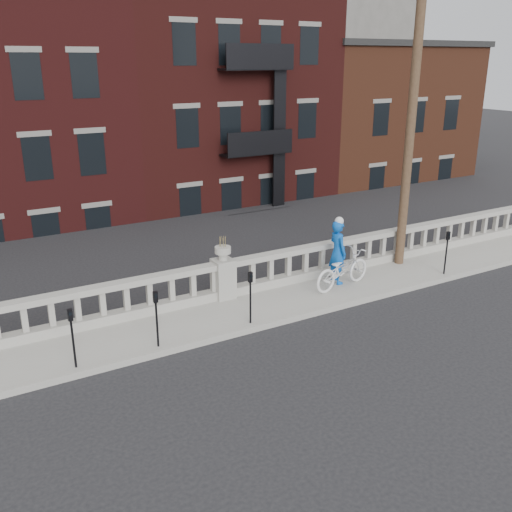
{
  "coord_description": "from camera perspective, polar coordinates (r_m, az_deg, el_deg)",
  "views": [
    {
      "loc": [
        -6.55,
        -9.12,
        6.42
      ],
      "look_at": [
        0.6,
        3.2,
        1.48
      ],
      "focal_mm": 40.0,
      "sensor_mm": 36.0,
      "label": 1
    }
  ],
  "objects": [
    {
      "name": "planter_pedestal",
      "position": [
        15.65,
        -3.29,
        -1.82
      ],
      "size": [
        0.55,
        0.55,
        1.76
      ],
      "color": "gray",
      "rests_on": "sidewalk"
    },
    {
      "name": "parking_meter_b",
      "position": [
        13.11,
        -9.94,
        -5.61
      ],
      "size": [
        0.1,
        0.09,
        1.36
      ],
      "color": "black",
      "rests_on": "sidewalk"
    },
    {
      "name": "parking_meter_a",
      "position": [
        12.68,
        -17.92,
        -7.21
      ],
      "size": [
        0.1,
        0.09,
        1.36
      ],
      "color": "black",
      "rests_on": "sidewalk"
    },
    {
      "name": "balustrade",
      "position": [
        15.72,
        -3.28,
        -2.47
      ],
      "size": [
        28.0,
        0.34,
        1.03
      ],
      "color": "gray",
      "rests_on": "sidewalk"
    },
    {
      "name": "parking_meter_c",
      "position": [
        14.04,
        -0.57,
        -3.59
      ],
      "size": [
        0.1,
        0.09,
        1.36
      ],
      "color": "black",
      "rests_on": "sidewalk"
    },
    {
      "name": "ground",
      "position": [
        12.93,
        4.89,
        -10.71
      ],
      "size": [
        120.0,
        120.0,
        0.0
      ],
      "primitive_type": "plane",
      "color": "black",
      "rests_on": "ground"
    },
    {
      "name": "sidewalk",
      "position": [
        15.17,
        -1.6,
        -5.6
      ],
      "size": [
        32.0,
        2.2,
        0.15
      ],
      "primitive_type": "cube",
      "color": "gray",
      "rests_on": "ground"
    },
    {
      "name": "bicycle",
      "position": [
        16.56,
        8.62,
        -1.31
      ],
      "size": [
        2.18,
        1.08,
        1.09
      ],
      "primitive_type": "imported",
      "rotation": [
        0.0,
        0.0,
        1.75
      ],
      "color": "white",
      "rests_on": "sidewalk"
    },
    {
      "name": "parking_meter_d",
      "position": [
        18.21,
        18.54,
        0.79
      ],
      "size": [
        0.1,
        0.09,
        1.36
      ],
      "color": "black",
      "rests_on": "sidewalk"
    },
    {
      "name": "cyclist",
      "position": [
        16.75,
        8.16,
        0.41
      ],
      "size": [
        0.52,
        0.73,
        1.89
      ],
      "primitive_type": "imported",
      "rotation": [
        0.0,
        0.0,
        1.47
      ],
      "color": "#0C4FB4",
      "rests_on": "sidewalk"
    },
    {
      "name": "lower_level",
      "position": [
        33.16,
        -17.93,
        11.69
      ],
      "size": [
        80.0,
        44.0,
        20.8
      ],
      "color": "#605E59",
      "rests_on": "ground"
    },
    {
      "name": "utility_pole",
      "position": [
        18.04,
        15.42,
        14.73
      ],
      "size": [
        1.6,
        0.28,
        10.0
      ],
      "color": "#422D1E",
      "rests_on": "sidewalk"
    }
  ]
}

